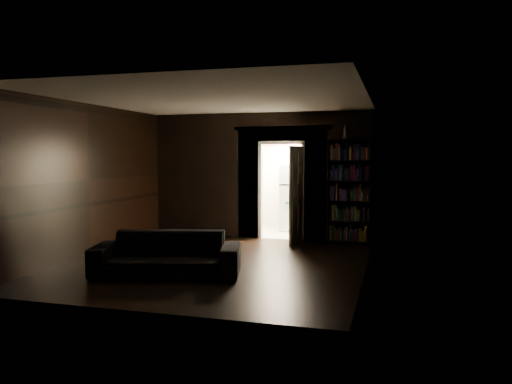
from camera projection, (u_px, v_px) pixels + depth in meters
The scene contains 9 objects.
ground at pixel (217, 263), 8.58m from camera, with size 5.50×5.50×0.00m, color black.
room_walls at pixel (236, 164), 9.49m from camera, with size 5.02×5.61×2.84m.
kitchen_alcove at pixel (292, 182), 12.07m from camera, with size 2.20×1.80×2.60m.
sofa at pixel (167, 247), 7.74m from camera, with size 2.26×0.98×0.87m, color black.
bookshelf at pixel (349, 192), 10.41m from camera, with size 0.90×0.32×2.20m, color black.
refrigerator at pixel (297, 197), 12.24m from camera, with size 0.74×0.68×1.65m, color silver.
door at pixel (296, 195), 10.47m from camera, with size 0.85×0.05×2.05m, color white.
figurine at pixel (345, 132), 10.40m from camera, with size 0.10×0.10×0.30m, color white.
bottles at pixel (301, 158), 12.13m from camera, with size 0.64×0.08×0.26m, color black.
Camera 1 is at (2.95, -7.97, 1.86)m, focal length 35.00 mm.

